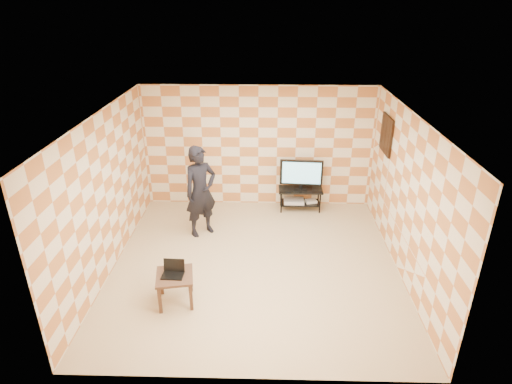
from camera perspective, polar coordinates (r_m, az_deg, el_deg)
floor at (r=7.74m, az=-0.12°, el=-9.63°), size 5.00×5.00×0.00m
wall_back at (r=9.38m, az=0.31°, el=5.99°), size 5.00×0.02×2.70m
wall_front at (r=4.93m, az=-0.98°, el=-13.15°), size 5.00×0.02×2.70m
wall_left at (r=7.56m, az=-19.44°, el=-0.32°), size 0.02×5.00×2.70m
wall_right at (r=7.43m, az=19.52°, el=-0.76°), size 0.02×5.00×2.70m
ceiling at (r=6.60m, az=-0.14°, el=10.07°), size 5.00×5.00×0.02m
wall_art at (r=8.60m, az=17.00°, el=7.33°), size 0.04×0.72×0.72m
tv_stand at (r=9.49m, az=5.92°, el=-0.33°), size 0.96×0.43×0.50m
tv at (r=9.29m, az=6.06°, el=2.50°), size 0.93×0.19×0.67m
dvd_player at (r=9.55m, az=5.08°, el=-1.18°), size 0.45×0.32×0.07m
game_console at (r=9.59m, az=7.34°, el=-1.22°), size 0.28×0.23×0.05m
side_table at (r=6.80m, az=-10.77°, el=-11.42°), size 0.64×0.64×0.50m
laptop at (r=6.74m, az=-10.97°, el=-10.34°), size 0.34×0.27×0.22m
person at (r=8.34m, az=-7.39°, el=0.07°), size 0.80×0.75×1.83m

